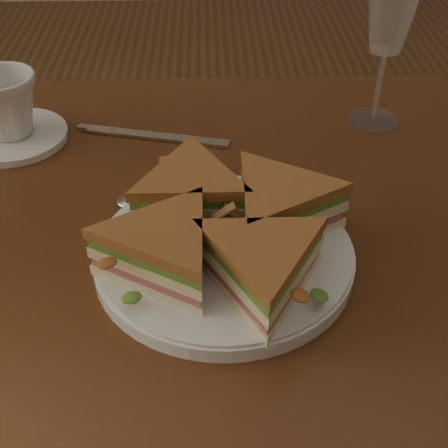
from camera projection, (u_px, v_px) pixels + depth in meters
name	position (u px, v px, depth m)	size (l,w,h in m)	color
table	(180.00, 301.00, 0.75)	(1.20, 0.80, 0.75)	#391B0D
plate	(224.00, 256.00, 0.65)	(0.27, 0.27, 0.02)	white
sandwich_wedges	(224.00, 228.00, 0.63)	(0.32, 0.32, 0.06)	#FBEFB9
crisps_mound	(224.00, 231.00, 0.63)	(0.09, 0.09, 0.05)	#BC4F18
spoon	(157.00, 203.00, 0.73)	(0.18, 0.04, 0.01)	silver
knife	(147.00, 136.00, 0.85)	(0.21, 0.06, 0.00)	silver
wine_glass	(391.00, 13.00, 0.79)	(0.08, 0.08, 0.22)	white
saucer	(13.00, 136.00, 0.85)	(0.15, 0.15, 0.01)	white
coffee_cup	(6.00, 105.00, 0.82)	(0.09, 0.09, 0.08)	white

